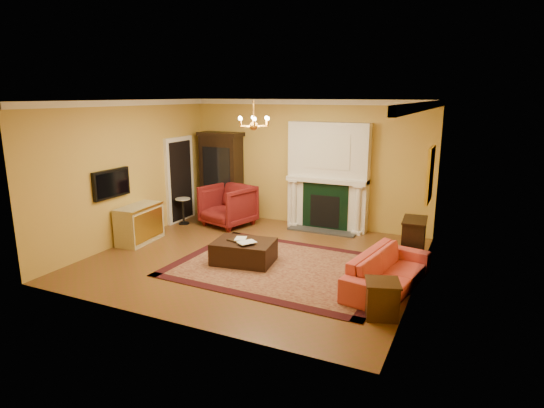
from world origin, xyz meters
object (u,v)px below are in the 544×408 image
Objects in this scene: commode at (139,224)px; coral_sofa at (388,265)px; end_table at (382,300)px; china_cabinet at (222,177)px; wingback_armchair at (228,204)px; leather_ottoman at (244,252)px; console_table at (413,240)px; pedestal_table at (183,209)px.

coral_sofa is (5.33, -0.19, 0.00)m from commode.
china_cabinet is at bearing 142.30° from end_table.
leather_ottoman is (1.57, -2.08, -0.32)m from wingback_armchair.
coral_sofa is 2.70m from leather_ottoman.
china_cabinet is 2.67× the size of console_table.
china_cabinet is at bearing 66.19° from pedestal_table.
console_table is 3.25m from leather_ottoman.
leather_ottoman is at bearing -49.82° from china_cabinet.
end_table is at bearing -17.26° from commode.
console_table is at bearing 8.12° from wingback_armchair.
console_table reaches higher than leather_ottoman.
commode is at bearing -98.38° from china_cabinet.
pedestal_table is 3.13m from leather_ottoman.
commode and coral_sofa have the same top height.
commode reaches higher than leather_ottoman.
commode is at bearing -170.27° from console_table.
wingback_armchair is at bearing 144.35° from end_table.
commode reaches higher than end_table.
end_table is (5.45, -1.23, -0.15)m from commode.
leather_ottoman is at bearing -156.15° from console_table.
end_table is at bearing -95.28° from console_table.
end_table is 2.57m from console_table.
china_cabinet is 1.92× the size of wingback_armchair.
wingback_armchair is 2.62m from leather_ottoman.
china_cabinet is 3.22× the size of pedestal_table.
pedestal_table is (-0.47, -1.06, -0.67)m from china_cabinet.
china_cabinet is at bearing 145.36° from wingback_armchair.
coral_sofa reaches higher than console_table.
wingback_armchair is at bearing -47.61° from china_cabinet.
china_cabinet reaches higher than wingback_armchair.
console_table is (5.01, -1.26, -0.65)m from china_cabinet.
china_cabinet reaches higher than leather_ottoman.
wingback_armchair is at bearing 19.51° from pedestal_table.
pedestal_table is 1.54m from commode.
wingback_armchair reaches higher than pedestal_table.
leather_ottoman is (-2.87, -1.51, -0.17)m from console_table.
commode is (-1.08, -1.91, -0.14)m from wingback_armchair.
end_table is (0.12, -1.03, -0.15)m from coral_sofa.
commode is at bearing 97.74° from coral_sofa.
wingback_armchair is 1.01× the size of commode.
commode is 1.38× the size of console_table.
console_table is (0.18, 1.53, -0.01)m from coral_sofa.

